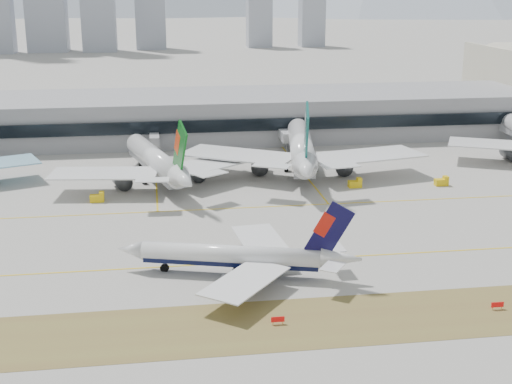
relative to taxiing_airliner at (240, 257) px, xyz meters
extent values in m
plane|color=#A4A099|center=(11.28, 11.26, -3.77)|extent=(3000.00, 3000.00, 0.00)
cube|color=brown|center=(11.28, -20.74, -3.75)|extent=(360.00, 18.00, 0.06)
cube|color=yellow|center=(11.28, 6.26, -3.74)|extent=(360.00, 0.45, 0.04)
cube|color=yellow|center=(11.28, 41.26, -3.74)|extent=(360.00, 0.45, 0.04)
cylinder|color=white|center=(-1.64, 0.48, 0.29)|extent=(33.38, 13.10, 3.69)
cube|color=black|center=(-1.64, 0.48, -0.72)|extent=(32.57, 12.38, 1.66)
cone|color=white|center=(-20.27, 6.00, 0.29)|extent=(5.99, 5.00, 3.69)
cone|color=white|center=(18.12, -5.36, 0.75)|extent=(8.23, 5.66, 3.69)
cube|color=white|center=(5.43, 9.05, -0.26)|extent=(10.04, 18.89, 0.22)
cube|color=white|center=(18.13, -0.37, 1.03)|extent=(3.41, 5.25, 0.15)
cylinder|color=#3F4247|center=(2.65, 6.32, -2.29)|extent=(6.17, 4.25, 2.76)
cube|color=#3F4247|center=(2.65, 6.32, -1.19)|extent=(2.32, 0.93, 1.29)
cube|color=white|center=(-0.37, -10.55, -0.26)|extent=(17.83, 19.41, 0.22)
cube|color=white|center=(15.42, -9.56, 1.03)|extent=(5.62, 6.11, 0.15)
cylinder|color=#3F4247|center=(-1.22, -6.75, -2.29)|extent=(6.17, 4.25, 2.76)
cube|color=#3F4247|center=(-1.22, -6.75, -1.19)|extent=(2.32, 0.93, 1.29)
cube|color=#0B093B|center=(15.88, -4.70, 5.89)|extent=(8.83, 2.90, 11.55)
cube|color=red|center=(14.98, -4.43, 7.14)|extent=(4.06, 1.56, 4.95)
cylinder|color=#3F4247|center=(-13.92, 4.12, -2.66)|extent=(0.44, 0.44, 2.21)
cylinder|color=black|center=(-13.92, 4.12, -3.12)|extent=(1.77, 1.09, 1.66)
cylinder|color=#3F4247|center=(-1.42, -2.08, -2.66)|extent=(0.44, 0.44, 2.21)
cylinder|color=black|center=(-1.42, -2.08, -3.12)|extent=(1.77, 1.09, 1.66)
cylinder|color=#3F4247|center=(-0.06, 2.52, -2.66)|extent=(0.44, 0.44, 2.21)
cylinder|color=black|center=(-0.06, 2.52, -3.12)|extent=(1.77, 1.09, 1.66)
cylinder|color=white|center=(-14.77, 68.91, 2.53)|extent=(16.55, 43.29, 5.72)
cube|color=slate|center=(-14.77, 68.91, 0.95)|extent=(15.50, 42.23, 2.57)
cone|color=white|center=(-21.12, 93.02, 2.53)|extent=(7.22, 7.85, 5.72)
cone|color=white|center=(-8.04, 43.35, 3.24)|extent=(7.98, 10.75, 5.72)
cube|color=white|center=(1.79, 66.71, 1.67)|extent=(29.54, 26.52, 0.34)
cube|color=white|center=(-1.30, 46.99, 3.67)|extent=(9.01, 7.87, 0.23)
cylinder|color=#3F4247|center=(-3.92, 68.16, -1.48)|extent=(5.99, 8.06, 4.29)
cube|color=#3F4247|center=(-3.92, 68.16, 0.24)|extent=(1.18, 3.01, 2.00)
cube|color=white|center=(-28.09, 58.84, 1.67)|extent=(28.83, 15.95, 0.34)
cube|color=white|center=(-15.69, 43.20, 3.67)|extent=(8.24, 4.65, 0.23)
cylinder|color=#3F4247|center=(-23.84, 62.92, -1.48)|extent=(5.99, 8.06, 4.29)
cube|color=#3F4247|center=(-23.84, 62.92, 0.24)|extent=(1.18, 3.01, 2.00)
cube|color=#0D5E19|center=(-8.80, 46.26, 10.04)|extent=(3.55, 11.70, 15.34)
cube|color=red|center=(-9.11, 47.42, 11.71)|extent=(1.98, 5.38, 6.57)
cylinder|color=#3F4247|center=(-18.96, 84.81, -2.05)|extent=(0.69, 0.69, 3.43)
cylinder|color=black|center=(-18.96, 84.81, -2.76)|extent=(1.62, 2.74, 2.57)
cylinder|color=#3F4247|center=(-18.06, 66.81, -2.05)|extent=(0.69, 0.69, 3.43)
cylinder|color=black|center=(-18.06, 66.81, -2.76)|extent=(1.62, 2.74, 2.57)
cylinder|color=#3F4247|center=(-10.87, 68.70, -2.05)|extent=(0.69, 0.69, 3.43)
cylinder|color=black|center=(-10.87, 68.70, -2.76)|extent=(1.62, 2.74, 2.57)
cylinder|color=white|center=(27.41, 75.08, 3.53)|extent=(14.77, 50.53, 6.63)
cube|color=slate|center=(27.41, 75.08, 1.70)|extent=(13.62, 49.37, 2.98)
cone|color=white|center=(32.16, 103.57, 3.53)|extent=(7.80, 8.64, 6.63)
cone|color=white|center=(22.39, 44.87, 4.36)|extent=(8.37, 12.07, 6.63)
cube|color=white|center=(43.86, 64.88, 2.53)|extent=(34.23, 21.15, 0.40)
cube|color=white|center=(31.23, 45.51, 4.85)|extent=(9.90, 6.20, 0.27)
cylinder|color=#3F4247|center=(38.52, 69.13, -1.11)|extent=(6.28, 9.06, 4.97)
cube|color=#3F4247|center=(38.52, 69.13, 0.87)|extent=(1.06, 3.51, 2.32)
cube|color=white|center=(8.55, 70.76, 2.53)|extent=(34.76, 29.04, 0.40)
cube|color=white|center=(14.23, 48.34, 4.85)|extent=(10.48, 8.60, 0.27)
cylinder|color=#3F4247|center=(14.98, 73.05, -1.11)|extent=(6.28, 9.06, 4.97)
cube|color=#3F4247|center=(14.98, 73.05, 0.87)|extent=(1.06, 3.51, 2.32)
cube|color=#145A54|center=(22.96, 48.30, 12.23)|extent=(2.86, 13.77, 17.78)
cube|color=#A5ABAE|center=(23.19, 49.67, 14.16)|extent=(1.75, 6.29, 7.61)
cylinder|color=#3F4247|center=(30.54, 93.87, -1.78)|extent=(0.80, 0.80, 3.98)
cylinder|color=black|center=(30.54, 93.87, -2.61)|extent=(1.63, 3.13, 2.98)
cylinder|color=#3F4247|center=(22.94, 74.41, -1.78)|extent=(0.80, 0.80, 3.98)
cylinder|color=black|center=(22.94, 74.41, -2.61)|extent=(1.63, 3.13, 2.98)
cylinder|color=#3F4247|center=(31.44, 73.00, -1.78)|extent=(0.80, 0.80, 3.98)
cylinder|color=black|center=(31.44, 73.00, -2.61)|extent=(1.63, 3.13, 2.98)
cone|color=white|center=(106.99, 106.70, 2.97)|extent=(6.56, 7.44, 6.12)
cube|color=white|center=(88.38, 74.35, 2.05)|extent=(32.31, 24.85, 0.37)
cylinder|color=#3F4247|center=(94.07, 77.06, -1.32)|extent=(5.07, 7.99, 4.59)
cube|color=#3F4247|center=(94.07, 77.06, 0.52)|extent=(0.66, 3.24, 2.14)
cube|color=gray|center=(11.28, 126.26, 3.73)|extent=(280.00, 42.00, 15.00)
cube|color=black|center=(11.28, 104.76, 4.18)|extent=(280.00, 1.20, 4.00)
cube|color=beige|center=(121.28, 146.26, 10.33)|extent=(2.00, 57.00, 27.90)
cube|color=red|center=(3.63, -20.74, -2.87)|extent=(2.20, 0.15, 0.90)
cylinder|color=orange|center=(2.83, -20.74, -3.52)|extent=(0.10, 0.10, 0.50)
cylinder|color=orange|center=(4.43, -20.74, -3.52)|extent=(0.10, 0.10, 0.50)
cube|color=red|center=(41.20, -20.74, -2.87)|extent=(2.20, 0.15, 0.90)
cylinder|color=orange|center=(40.40, -20.74, -3.52)|extent=(0.10, 0.10, 0.50)
cylinder|color=orange|center=(42.00, -20.74, -3.52)|extent=(0.10, 0.10, 0.50)
cube|color=yellow|center=(61.70, 53.25, -2.87)|extent=(3.50, 2.00, 1.80)
cube|color=yellow|center=(62.90, 53.25, -1.67)|extent=(1.20, 1.80, 1.00)
cylinder|color=black|center=(60.50, 52.45, -3.42)|extent=(0.70, 0.30, 0.70)
cylinder|color=black|center=(60.50, 54.05, -3.42)|extent=(0.70, 0.30, 0.70)
cylinder|color=black|center=(62.90, 52.45, -3.42)|extent=(0.70, 0.30, 0.70)
cylinder|color=black|center=(62.90, 54.05, -3.42)|extent=(0.70, 0.30, 0.70)
cube|color=yellow|center=(37.99, 54.89, -2.87)|extent=(3.50, 2.00, 1.80)
cube|color=yellow|center=(39.19, 54.89, -1.67)|extent=(1.20, 1.80, 1.00)
cylinder|color=black|center=(36.79, 54.09, -3.42)|extent=(0.70, 0.30, 0.70)
cylinder|color=black|center=(36.79, 55.69, -3.42)|extent=(0.70, 0.30, 0.70)
cylinder|color=black|center=(39.19, 54.09, -3.42)|extent=(0.70, 0.30, 0.70)
cylinder|color=black|center=(39.19, 55.69, -3.42)|extent=(0.70, 0.30, 0.70)
cube|color=yellow|center=(-29.66, 51.61, -2.87)|extent=(3.50, 2.00, 1.80)
cube|color=yellow|center=(-28.46, 51.61, -1.67)|extent=(1.20, 1.80, 1.00)
cylinder|color=black|center=(-30.86, 50.81, -3.42)|extent=(0.70, 0.30, 0.70)
cylinder|color=black|center=(-30.86, 52.41, -3.42)|extent=(0.70, 0.30, 0.70)
cylinder|color=black|center=(-28.46, 50.81, -3.42)|extent=(0.70, 0.30, 0.70)
cylinder|color=black|center=(-28.46, 52.41, -3.42)|extent=(0.70, 0.30, 0.70)
cube|color=#969CAB|center=(-13.72, 476.26, 31.23)|extent=(24.00, 21.60, 70.00)
cube|color=#969CAB|center=(76.28, 481.26, 23.73)|extent=(20.00, 18.00, 55.00)
cube|color=#969CAB|center=(121.28, 481.26, 20.23)|extent=(20.00, 18.00, 48.00)
camera|label=1|loc=(-14.94, -123.18, 49.33)|focal=50.00mm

